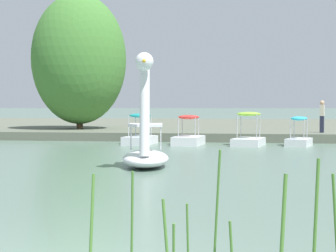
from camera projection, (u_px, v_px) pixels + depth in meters
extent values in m
cube|color=#5B6051|center=(208.00, 127.00, 40.12)|extent=(122.68, 27.24, 0.45)
ellipsoid|color=white|center=(146.00, 159.00, 16.22)|extent=(1.81, 2.90, 0.51)
cylinder|color=white|center=(145.00, 109.00, 15.28)|extent=(0.40, 0.76, 2.77)
sphere|color=white|center=(144.00, 61.00, 15.01)|extent=(0.60, 0.60, 0.53)
cone|color=yellow|center=(144.00, 61.00, 14.80)|extent=(0.33, 0.35, 0.29)
cube|color=white|center=(146.00, 125.00, 16.39)|extent=(1.20, 1.31, 0.08)
cylinder|color=silver|center=(131.00, 137.00, 16.40)|extent=(0.04, 0.04, 0.78)
cylinder|color=silver|center=(161.00, 137.00, 16.41)|extent=(0.04, 0.04, 0.78)
cube|color=white|center=(299.00, 142.00, 24.27)|extent=(1.45, 1.93, 0.35)
ellipsoid|color=#2DB7D1|center=(299.00, 118.00, 24.23)|extent=(1.01, 1.15, 0.20)
cylinder|color=#B7B7BF|center=(294.00, 128.00, 24.73)|extent=(0.04, 0.04, 0.92)
cylinder|color=#B7B7BF|center=(307.00, 128.00, 24.47)|extent=(0.04, 0.04, 0.92)
cylinder|color=#B7B7BF|center=(291.00, 129.00, 24.02)|extent=(0.04, 0.04, 0.92)
cylinder|color=#B7B7BF|center=(304.00, 129.00, 23.77)|extent=(0.04, 0.04, 0.92)
cube|color=white|center=(248.00, 142.00, 24.46)|extent=(1.70, 2.28, 0.35)
ellipsoid|color=#8CCC38|center=(249.00, 114.00, 24.41)|extent=(1.32, 1.19, 0.20)
cylinder|color=#B7B7BF|center=(241.00, 126.00, 24.95)|extent=(0.04, 0.04, 1.13)
cylinder|color=#B7B7BF|center=(260.00, 126.00, 24.63)|extent=(0.04, 0.04, 1.13)
cylinder|color=#B7B7BF|center=(237.00, 126.00, 24.23)|extent=(0.04, 0.04, 1.13)
cylinder|color=#B7B7BF|center=(257.00, 127.00, 23.91)|extent=(0.04, 0.04, 1.13)
cube|color=white|center=(189.00, 141.00, 24.81)|extent=(1.49, 2.20, 0.42)
ellipsoid|color=red|center=(189.00, 117.00, 24.76)|extent=(1.13, 1.08, 0.20)
cylinder|color=#B7B7BF|center=(182.00, 126.00, 25.25)|extent=(0.04, 0.04, 0.91)
cylinder|color=#B7B7BF|center=(199.00, 126.00, 25.04)|extent=(0.04, 0.04, 0.91)
cylinder|color=#B7B7BF|center=(178.00, 127.00, 24.52)|extent=(0.04, 0.04, 0.91)
cylinder|color=#B7B7BF|center=(195.00, 127.00, 24.30)|extent=(0.04, 0.04, 0.91)
cube|color=white|center=(140.00, 140.00, 25.30)|extent=(1.52, 2.19, 0.39)
ellipsoid|color=teal|center=(140.00, 115.00, 25.25)|extent=(1.21, 1.28, 0.20)
cylinder|color=#B7B7BF|center=(135.00, 125.00, 25.82)|extent=(0.04, 0.04, 1.00)
cylinder|color=#B7B7BF|center=(151.00, 126.00, 25.56)|extent=(0.04, 0.04, 1.00)
cylinder|color=#B7B7BF|center=(129.00, 126.00, 24.98)|extent=(0.04, 0.04, 1.00)
cylinder|color=#B7B7BF|center=(145.00, 126.00, 24.72)|extent=(0.04, 0.04, 1.00)
cylinder|color=#4C3823|center=(80.00, 105.00, 31.64)|extent=(0.40, 0.40, 2.91)
ellipsoid|color=#427A33|center=(79.00, 59.00, 31.52)|extent=(7.48, 7.29, 7.84)
cube|color=#23283D|center=(322.00, 124.00, 27.32)|extent=(0.25, 0.24, 0.87)
cube|color=beige|center=(322.00, 110.00, 27.29)|extent=(0.28, 0.27, 0.58)
sphere|color=tan|center=(322.00, 103.00, 27.27)|extent=(0.23, 0.23, 0.23)
cylinder|color=#4C7F33|center=(281.00, 252.00, 4.51)|extent=(0.11, 0.18, 1.34)
cylinder|color=#4C7F33|center=(315.00, 228.00, 5.24)|extent=(0.09, 0.09, 1.40)
cylinder|color=#4C7F33|center=(188.00, 245.00, 5.54)|extent=(0.04, 0.09, 0.90)
cylinder|color=#4C7F33|center=(91.00, 245.00, 4.80)|extent=(0.04, 0.20, 1.29)
cylinder|color=#4C7F33|center=(167.00, 248.00, 5.24)|extent=(0.11, 0.08, 0.99)
cylinder|color=#4C7F33|center=(132.00, 243.00, 4.80)|extent=(0.06, 0.09, 1.34)
cylinder|color=#4C7F33|center=(216.00, 224.00, 5.18)|extent=(0.10, 0.17, 1.50)
cylinder|color=#4C7F33|center=(336.00, 230.00, 5.54)|extent=(0.12, 0.08, 1.21)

